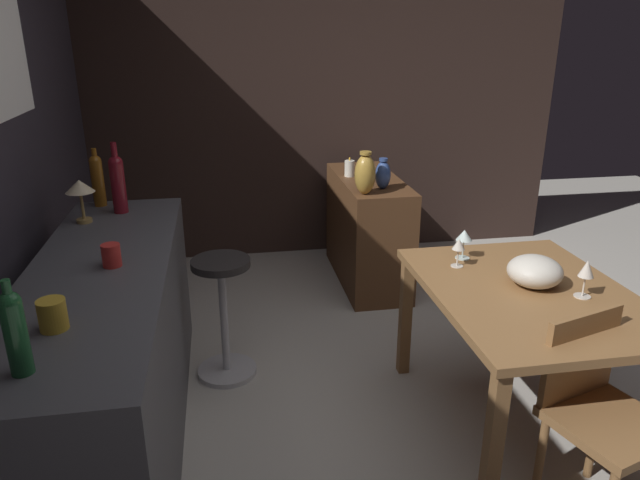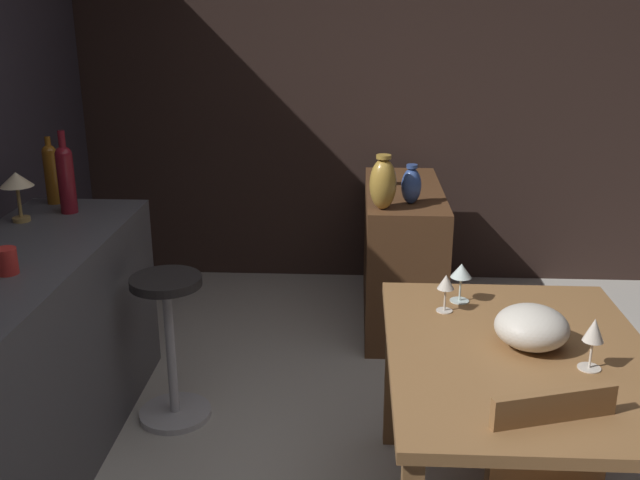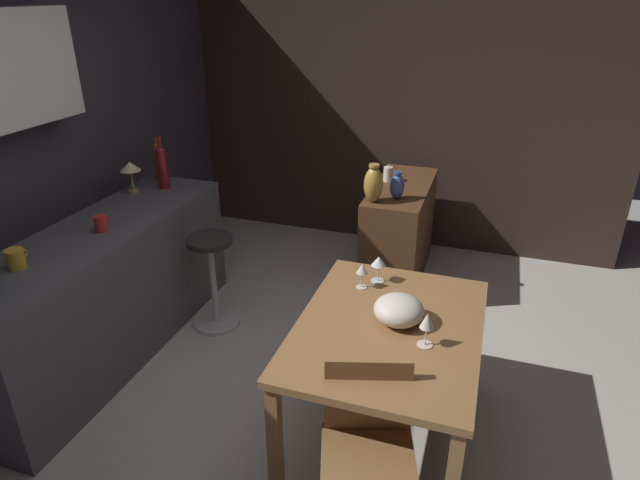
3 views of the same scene
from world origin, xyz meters
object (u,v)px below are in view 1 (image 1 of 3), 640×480
vase_ceramic_blue (383,175)px  sideboard_cabinet (368,230)px  fruit_bowl (535,271)px  cup_mustard (53,315)px  wine_glass_center (587,270)px  wine_bottle_amber (97,178)px  vase_brass (365,174)px  wine_bottle_green (15,330)px  counter_lamp (80,189)px  dining_table (527,307)px  wine_glass_right (464,236)px  wine_glass_left (459,246)px  cup_red (111,255)px  chair_near_window (598,409)px  wine_bottle_ruby (118,181)px  bar_stool (224,315)px  pillar_candle_tall (349,168)px

vase_ceramic_blue → sideboard_cabinet: bearing=2.5°
fruit_bowl → cup_mustard: 2.04m
wine_glass_center → wine_bottle_amber: (1.29, 2.27, 0.19)m
wine_bottle_amber → vase_brass: wine_bottle_amber is taller
wine_glass_center → vase_brass: size_ratio=0.61×
wine_bottle_green → wine_bottle_amber: size_ratio=0.91×
wine_bottle_amber → vase_ceramic_blue: bearing=-78.3°
counter_lamp → vase_brass: counter_lamp is taller
vase_ceramic_blue → wine_glass_center: bearing=-164.4°
dining_table → wine_bottle_green: wine_bottle_green is taller
wine_bottle_green → wine_bottle_amber: bearing=2.7°
fruit_bowl → wine_bottle_amber: wine_bottle_amber is taller
wine_glass_right → wine_glass_center: size_ratio=0.89×
wine_glass_left → vase_ceramic_blue: (1.23, 0.05, 0.07)m
sideboard_cabinet → vase_ceramic_blue: 0.60m
cup_mustard → vase_brass: (1.77, -1.53, 0.00)m
sideboard_cabinet → dining_table: bearing=-171.3°
wine_bottle_green → vase_ceramic_blue: wine_bottle_green is taller
vase_brass → vase_ceramic_blue: vase_brass is taller
wine_glass_center → cup_mustard: cup_mustard is taller
dining_table → counter_lamp: size_ratio=5.19×
dining_table → counter_lamp: bearing=67.5°
cup_red → cup_mustard: 0.56m
chair_near_window → vase_ceramic_blue: vase_ceramic_blue is taller
cup_red → cup_mustard: size_ratio=0.89×
wine_glass_center → vase_brass: 1.67m
wine_glass_right → fruit_bowl: 0.43m
dining_table → wine_bottle_ruby: 2.23m
bar_stool → wine_bottle_ruby: wine_bottle_ruby is taller
cup_mustard → wine_bottle_ruby: bearing=-1.2°
wine_glass_left → wine_glass_center: 0.60m
bar_stool → wine_bottle_amber: (0.48, 0.67, 0.69)m
wine_bottle_ruby → wine_glass_right: bearing=-108.8°
fruit_bowl → vase_brass: size_ratio=0.87×
chair_near_window → cup_mustard: bearing=84.2°
wine_glass_center → fruit_bowl: 0.22m
chair_near_window → wine_bottle_amber: (1.72, 2.10, 0.59)m
dining_table → bar_stool: 1.59m
wine_bottle_amber → wine_bottle_ruby: size_ratio=0.85×
dining_table → chair_near_window: bearing=-176.6°
counter_lamp → vase_ceramic_blue: 1.96m
pillar_candle_tall → chair_near_window: bearing=-169.7°
wine_glass_right → counter_lamp: counter_lamp is taller
counter_lamp → cup_mustard: bearing=-173.4°
counter_lamp → sideboard_cabinet: bearing=-61.3°
vase_brass → pillar_candle_tall: bearing=-0.9°
fruit_bowl → pillar_candle_tall: pillar_candle_tall is taller
vase_brass → wine_glass_center: bearing=-158.1°
sideboard_cabinet → wine_glass_left: (-1.55, -0.06, 0.44)m
wine_glass_right → wine_glass_center: wine_glass_center is taller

